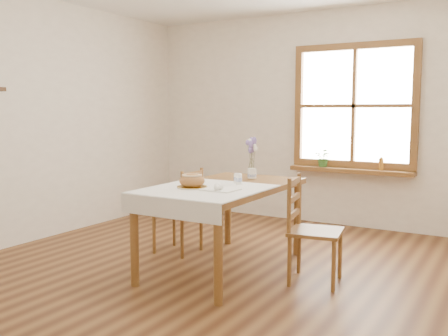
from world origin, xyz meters
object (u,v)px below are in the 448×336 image
at_px(bread_plate, 192,187).
at_px(flower_vase, 252,174).
at_px(chair_left, 178,210).
at_px(chair_right, 316,230).
at_px(dining_table, 224,195).

height_order(bread_plate, flower_vase, flower_vase).
bearing_deg(flower_vase, chair_left, -161.08).
distance_m(chair_left, flower_vase, 0.83).
bearing_deg(chair_right, flower_vase, 54.35).
bearing_deg(chair_right, chair_left, 74.83).
bearing_deg(bread_plate, chair_left, 134.93).
relative_size(chair_left, chair_right, 0.96).
bearing_deg(bread_plate, dining_table, 71.15).
bearing_deg(flower_vase, dining_table, -94.30).
xyz_separation_m(bread_plate, flower_vase, (0.15, 0.79, 0.03)).
xyz_separation_m(dining_table, chair_left, (-0.66, 0.22, -0.25)).
relative_size(chair_right, flower_vase, 9.28).
bearing_deg(flower_vase, bread_plate, -100.54).
xyz_separation_m(chair_left, chair_right, (1.48, -0.14, 0.02)).
height_order(dining_table, flower_vase, flower_vase).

